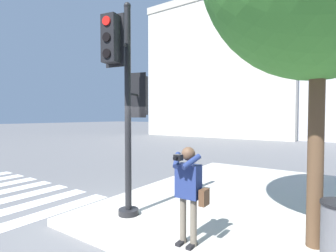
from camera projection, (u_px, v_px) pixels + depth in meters
ground_plane at (83, 224)px, 5.55m from camera, size 160.00×160.00×0.00m
sidewalk_corner at (293, 206)px, 6.43m from camera, size 8.00×8.00×0.16m
traffic_signal_pole at (127, 94)px, 5.56m from camera, size 0.61×1.46×4.51m
person_photographer at (189, 187)px, 4.29m from camera, size 0.58×0.54×1.62m
fire_hydrant at (194, 180)px, 7.37m from camera, size 0.18×0.24×0.69m
building_left at (233, 73)px, 33.31m from camera, size 16.87×13.85×15.57m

